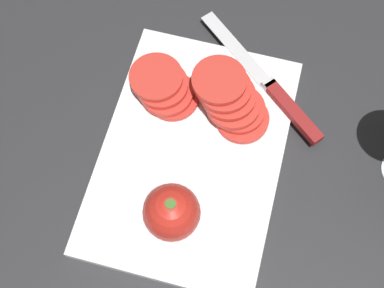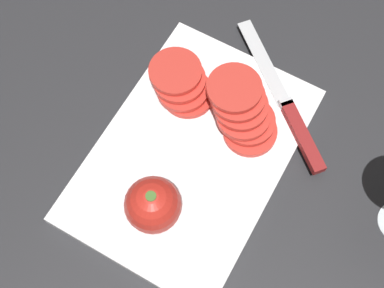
{
  "view_description": "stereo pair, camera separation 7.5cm",
  "coord_description": "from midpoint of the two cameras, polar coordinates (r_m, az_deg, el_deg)",
  "views": [
    {
      "loc": [
        0.36,
        0.07,
        0.74
      ],
      "look_at": [
        0.08,
        -0.01,
        0.05
      ],
      "focal_mm": 50.0,
      "sensor_mm": 36.0,
      "label": 1
    },
    {
      "loc": [
        0.34,
        0.14,
        0.74
      ],
      "look_at": [
        0.08,
        -0.01,
        0.05
      ],
      "focal_mm": 50.0,
      "sensor_mm": 36.0,
      "label": 2
    }
  ],
  "objects": [
    {
      "name": "ground_plane",
      "position": [
        0.83,
        -0.67,
        3.19
      ],
      "size": [
        3.0,
        3.0,
        0.0
      ],
      "primitive_type": "plane",
      "color": "#28282B"
    },
    {
      "name": "cutting_board",
      "position": [
        0.79,
        -2.72,
        -1.39
      ],
      "size": [
        0.38,
        0.26,
        0.02
      ],
      "color": "white",
      "rests_on": "ground_plane"
    },
    {
      "name": "whole_tomato",
      "position": [
        0.71,
        -5.22,
        -7.64
      ],
      "size": [
        0.08,
        0.08,
        0.08
      ],
      "color": "red",
      "rests_on": "cutting_board"
    },
    {
      "name": "knife",
      "position": [
        0.82,
        6.89,
        4.55
      ],
      "size": [
        0.2,
        0.23,
        0.01
      ],
      "rotation": [
        0.0,
        0.0,
        4.02
      ],
      "color": "silver",
      "rests_on": "cutting_board"
    },
    {
      "name": "tomato_slice_stack_near",
      "position": [
        0.81,
        -5.67,
        5.64
      ],
      "size": [
        0.1,
        0.11,
        0.04
      ],
      "color": "red",
      "rests_on": "cutting_board"
    },
    {
      "name": "tomato_slice_stack_far",
      "position": [
        0.78,
        1.45,
        4.42
      ],
      "size": [
        0.11,
        0.12,
        0.06
      ],
      "color": "red",
      "rests_on": "cutting_board"
    }
  ]
}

